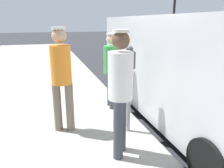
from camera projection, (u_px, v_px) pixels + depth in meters
The scene contains 7 objects.
ground_plane at pixel (182, 121), 4.64m from camera, with size 80.00×80.00×0.00m, color #2D2D33.
sidewalk_slab at pixel (0, 145), 3.63m from camera, with size 5.00×32.00×0.15m, color #9E998E.
parking_meter_near at pixel (129, 75), 3.66m from camera, with size 0.14×0.18×1.52m.
pedestrian_in_orange at pixel (61, 73), 3.69m from camera, with size 0.35×0.34×1.81m.
pedestrian_in_green at pixel (111, 66), 4.79m from camera, with size 0.34×0.36×1.65m.
pedestrian_in_white at pixel (120, 87), 2.98m from camera, with size 0.34×0.34×1.80m.
parked_van at pixel (184, 65), 4.65m from camera, with size 2.16×5.22×2.15m.
Camera 1 is at (2.67, 3.61, 2.05)m, focal length 35.08 mm.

